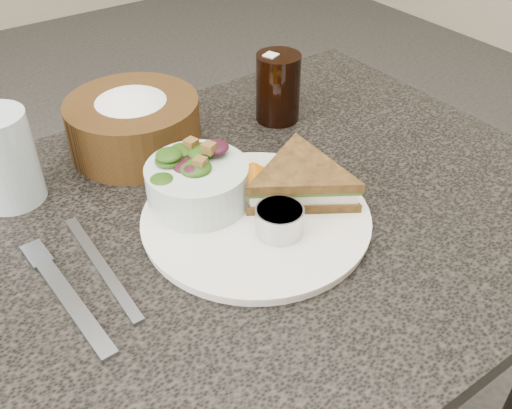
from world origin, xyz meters
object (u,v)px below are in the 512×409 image
object	(u,v)px
dinner_plate	(256,219)
salad_bowl	(197,178)
dining_table	(233,389)
water_glass	(3,159)
dressing_ramekin	(279,221)
cola_glass	(278,84)
bread_basket	(133,117)
sandwich	(301,181)

from	to	relation	value
dinner_plate	salad_bowl	xyz separation A→B (m)	(-0.05, 0.07, 0.05)
dining_table	water_glass	bearing A→B (deg)	134.73
dressing_ramekin	water_glass	size ratio (longest dim) A/B	0.47
dinner_plate	cola_glass	world-z (taller)	cola_glass
dinner_plate	water_glass	world-z (taller)	water_glass
dressing_ramekin	dinner_plate	bearing A→B (deg)	94.92
bread_basket	sandwich	bearing A→B (deg)	-64.60
bread_basket	cola_glass	distance (m)	0.24
cola_glass	dressing_ramekin	bearing A→B (deg)	-126.70
dining_table	water_glass	size ratio (longest dim) A/B	7.69
sandwich	bread_basket	xyz separation A→B (m)	(-0.12, 0.26, 0.02)
dinner_plate	salad_bowl	world-z (taller)	salad_bowl
salad_bowl	bread_basket	distance (m)	0.19
sandwich	bread_basket	size ratio (longest dim) A/B	0.87
cola_glass	water_glass	size ratio (longest dim) A/B	0.97
salad_bowl	dressing_ramekin	size ratio (longest dim) A/B	2.22
salad_bowl	water_glass	size ratio (longest dim) A/B	1.04
sandwich	cola_glass	world-z (taller)	cola_glass
dressing_ramekin	cola_glass	world-z (taller)	cola_glass
dinner_plate	sandwich	world-z (taller)	sandwich
dinner_plate	cola_glass	bearing A→B (deg)	47.24
dressing_ramekin	water_glass	distance (m)	0.38
bread_basket	cola_glass	xyz separation A→B (m)	(0.24, -0.05, 0.01)
cola_glass	salad_bowl	bearing A→B (deg)	-149.63
sandwich	bread_basket	distance (m)	0.28
bread_basket	water_glass	world-z (taller)	water_glass
dining_table	cola_glass	xyz separation A→B (m)	(0.22, 0.18, 0.44)
bread_basket	dressing_ramekin	bearing A→B (deg)	-80.46
salad_bowl	water_glass	bearing A→B (deg)	138.89
sandwich	dressing_ramekin	distance (m)	0.08
dressing_ramekin	water_glass	world-z (taller)	water_glass
dining_table	dressing_ramekin	xyz separation A→B (m)	(0.04, -0.07, 0.41)
dressing_ramekin	bread_basket	bearing A→B (deg)	99.54
dining_table	salad_bowl	xyz separation A→B (m)	(-0.01, 0.04, 0.43)
sandwich	salad_bowl	bearing A→B (deg)	-176.16
water_glass	bread_basket	bearing A→B (deg)	5.03
dining_table	dinner_plate	xyz separation A→B (m)	(0.03, -0.03, 0.38)
dinner_plate	water_glass	bearing A→B (deg)	135.44
sandwich	dressing_ramekin	world-z (taller)	sandwich
dinner_plate	sandwich	size ratio (longest dim) A/B	1.69
sandwich	dressing_ramekin	bearing A→B (deg)	-114.77
salad_bowl	water_glass	distance (m)	0.26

